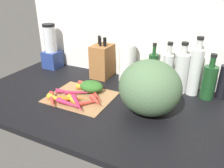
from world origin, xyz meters
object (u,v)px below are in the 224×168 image
object	(u,v)px
carrot_2	(74,102)
carrot_10	(91,102)
paper_towel_roll	(127,63)
bottle_1	(167,71)
carrot_3	(90,87)
carrot_6	(96,101)
carrot_1	(59,100)
bottle_4	(209,82)
cutting_board	(81,97)
bottle_3	(195,71)
carrot_8	(77,104)
carrot_9	(70,104)
bottle_0	(153,70)
carrot_11	(96,96)
knife_block	(102,61)
carrot_12	(52,100)
blender_appliance	(51,49)
carrot_5	(92,85)
winter_squash	(150,88)
carrot_0	(80,92)
bottle_2	(181,72)
carrot_4	(65,91)
bottle_5	(224,81)
carrot_7	(73,98)

from	to	relation	value
carrot_2	carrot_10	bearing A→B (deg)	27.58
paper_towel_roll	bottle_1	bearing A→B (deg)	-5.24
carrot_3	carrot_6	xyz separation A→B (cm)	(11.37, -12.48, 0.16)
carrot_1	bottle_4	distance (cm)	80.51
cutting_board	bottle_3	distance (cm)	64.85
carrot_2	carrot_8	size ratio (longest dim) A/B	0.82
carrot_1	bottle_4	xyz separation A→B (cm)	(68.92, 40.94, 7.53)
carrot_2	carrot_6	bearing A→B (deg)	27.80
carrot_9	bottle_0	bearing A→B (deg)	54.33
cutting_board	bottle_1	bearing A→B (deg)	36.47
carrot_11	knife_block	size ratio (longest dim) A/B	0.56
knife_block	bottle_1	xyz separation A→B (cm)	(43.51, -2.23, 0.93)
carrot_12	blender_appliance	distance (cm)	57.38
bottle_0	carrot_2	bearing A→B (deg)	-127.41
carrot_5	carrot_8	bearing A→B (deg)	-76.36
carrot_10	blender_appliance	xyz separation A→B (cm)	(-54.48, 35.73, 11.85)
blender_appliance	carrot_12	bearing A→B (deg)	-50.82
carrot_3	winter_squash	world-z (taller)	winter_squash
carrot_0	carrot_2	xyz separation A→B (cm)	(3.29, -10.58, 0.33)
paper_towel_roll	bottle_0	distance (cm)	17.36
bottle_2	carrot_1	bearing A→B (deg)	-142.09
cutting_board	carrot_0	size ratio (longest dim) A/B	2.09
cutting_board	carrot_11	bearing A→B (deg)	13.89
blender_appliance	paper_towel_roll	bearing A→B (deg)	1.20
carrot_5	carrot_4	bearing A→B (deg)	-121.58
carrot_1	carrot_11	bearing A→B (deg)	40.80
carrot_5	carrot_11	world-z (taller)	carrot_5
carrot_4	paper_towel_roll	bearing A→B (deg)	54.45
carrot_1	bottle_5	distance (cm)	88.42
carrot_12	carrot_4	bearing A→B (deg)	91.66
cutting_board	winter_squash	size ratio (longest dim) A/B	1.17
bottle_3	carrot_7	bearing A→B (deg)	-145.21
carrot_7	carrot_2	bearing A→B (deg)	-42.65
carrot_4	bottle_1	world-z (taller)	bottle_1
carrot_4	bottle_0	bearing A→B (deg)	37.36
carrot_5	carrot_7	world-z (taller)	carrot_7
carrot_1	bottle_2	distance (cm)	68.95
carrot_3	paper_towel_roll	bearing A→B (deg)	59.32
carrot_10	carrot_6	bearing A→B (deg)	28.52
carrot_11	carrot_12	bearing A→B (deg)	-140.59
carrot_10	carrot_12	size ratio (longest dim) A/B	0.81
carrot_6	paper_towel_roll	distance (cm)	37.03
bottle_4	carrot_12	bearing A→B (deg)	-149.23
paper_towel_roll	carrot_8	bearing A→B (deg)	-102.48
carrot_11	winter_squash	xyz separation A→B (cm)	(29.54, -0.53, 11.60)
blender_appliance	bottle_1	xyz separation A→B (cm)	(85.03, -1.13, -1.87)
bottle_3	carrot_6	bearing A→B (deg)	-140.39
carrot_4	paper_towel_roll	distance (cm)	42.47
carrot_1	carrot_6	xyz separation A→B (cm)	(18.12, 7.13, 0.20)
carrot_2	bottle_5	bearing A→B (deg)	32.06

